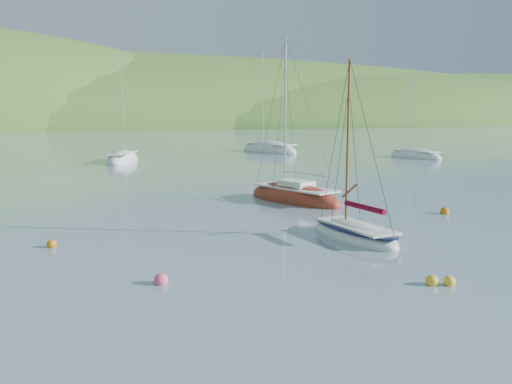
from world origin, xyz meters
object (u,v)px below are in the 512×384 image
object	(u,v)px
distant_sloop_d	(415,156)
sloop_red	(294,198)
distant_sloop_a	(122,160)
distant_sloop_b	(269,150)
daysailer_white	(355,234)

from	to	relation	value
distant_sloop_d	sloop_red	bearing A→B (deg)	-150.96
distant_sloop_a	distant_sloop_b	size ratio (longest dim) A/B	0.83
distant_sloop_d	distant_sloop_b	bearing A→B (deg)	121.06
daysailer_white	distant_sloop_d	size ratio (longest dim) A/B	0.84
daysailer_white	distant_sloop_b	world-z (taller)	distant_sloop_b
sloop_red	distant_sloop_d	xyz separation A→B (m)	(24.30, 21.99, -0.04)
sloop_red	distant_sloop_b	world-z (taller)	distant_sloop_b
sloop_red	distant_sloop_b	distance (m)	36.79
distant_sloop_b	distant_sloop_d	world-z (taller)	distant_sloop_b
daysailer_white	distant_sloop_d	bearing A→B (deg)	43.61
distant_sloop_a	distant_sloop_b	distance (m)	19.77
distant_sloop_a	distant_sloop_b	bearing A→B (deg)	38.55
distant_sloop_a	distant_sloop_d	world-z (taller)	distant_sloop_a
distant_sloop_a	distant_sloop_b	world-z (taller)	distant_sloop_b
sloop_red	daysailer_white	bearing A→B (deg)	-119.48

